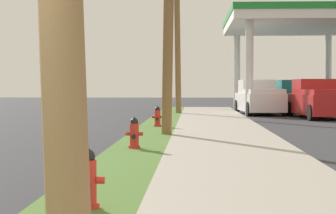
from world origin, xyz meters
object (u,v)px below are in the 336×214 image
object	(u,v)px
car_tan_by_far_pump	(263,99)
fire_hydrant_third	(158,118)
fire_hydrant_nearest	(88,182)
fire_hydrant_second	(134,135)
truck_red_at_far_bay	(319,100)
truck_white_at_forecourt	(259,98)
utility_pole_background	(177,31)
truck_teal_on_apron	(291,97)
car_silver_by_near_pump	(256,98)

from	to	relation	value
car_tan_by_far_pump	fire_hydrant_third	bearing A→B (deg)	-107.61
fire_hydrant_nearest	fire_hydrant_second	xyz separation A→B (m)	(-0.13, 7.32, 0.00)
fire_hydrant_nearest	fire_hydrant_third	distance (m)	15.29
truck_red_at_far_bay	fire_hydrant_second	bearing A→B (deg)	-115.29
fire_hydrant_third	truck_white_at_forecourt	xyz separation A→B (m)	(5.04, 12.33, 0.47)
fire_hydrant_third	utility_pole_background	world-z (taller)	utility_pole_background
fire_hydrant_second	car_tan_by_far_pump	distance (m)	27.50
fire_hydrant_second	utility_pole_background	distance (m)	19.73
car_tan_by_far_pump	truck_teal_on_apron	distance (m)	3.78
fire_hydrant_second	fire_hydrant_third	xyz separation A→B (m)	(0.09, 7.97, 0.00)
car_tan_by_far_pump	truck_red_at_far_bay	xyz separation A→B (m)	(1.59, -10.61, 0.19)
fire_hydrant_third	truck_red_at_far_bay	distance (m)	11.20
car_silver_by_near_pump	truck_red_at_far_bay	world-z (taller)	truck_red_at_far_bay
fire_hydrant_second	utility_pole_background	world-z (taller)	utility_pole_background
truck_white_at_forecourt	truck_teal_on_apron	world-z (taller)	same
fire_hydrant_third	car_silver_by_near_pump	size ratio (longest dim) A/B	0.17
fire_hydrant_third	car_tan_by_far_pump	xyz separation A→B (m)	(5.98, 18.85, 0.28)
fire_hydrant_third	truck_teal_on_apron	size ratio (longest dim) A/B	0.14
fire_hydrant_nearest	fire_hydrant_third	world-z (taller)	same
fire_hydrant_third	truck_teal_on_apron	world-z (taller)	truck_teal_on_apron
fire_hydrant_third	utility_pole_background	bearing A→B (deg)	87.84
fire_hydrant_third	car_silver_by_near_pump	distance (m)	23.11
fire_hydrant_nearest	car_tan_by_far_pump	xyz separation A→B (m)	(5.94, 34.14, 0.28)
truck_teal_on_apron	truck_red_at_far_bay	size ratio (longest dim) A/B	1.00
fire_hydrant_nearest	truck_red_at_far_bay	world-z (taller)	truck_red_at_far_bay
utility_pole_background	truck_red_at_far_bay	size ratio (longest dim) A/B	1.60
utility_pole_background	truck_white_at_forecourt	xyz separation A→B (m)	(4.62, 1.03, -3.71)
truck_red_at_far_bay	truck_teal_on_apron	bearing A→B (deg)	92.29
fire_hydrant_nearest	truck_red_at_far_bay	bearing A→B (deg)	72.26
fire_hydrant_third	car_tan_by_far_pump	size ratio (longest dim) A/B	0.16
car_tan_by_far_pump	truck_white_at_forecourt	distance (m)	6.58
fire_hydrant_nearest	car_tan_by_far_pump	size ratio (longest dim) A/B	0.16
fire_hydrant_second	truck_teal_on_apron	size ratio (longest dim) A/B	0.14
car_silver_by_near_pump	utility_pole_background	bearing A→B (deg)	-116.30
fire_hydrant_nearest	truck_teal_on_apron	xyz separation A→B (m)	(7.24, 30.60, 0.47)
utility_pole_background	truck_white_at_forecourt	bearing A→B (deg)	12.61
fire_hydrant_third	truck_red_at_far_bay	size ratio (longest dim) A/B	0.13
fire_hydrant_nearest	truck_teal_on_apron	bearing A→B (deg)	76.68
fire_hydrant_third	fire_hydrant_nearest	bearing A→B (deg)	-89.83
truck_teal_on_apron	fire_hydrant_second	bearing A→B (deg)	-107.58
truck_white_at_forecourt	truck_red_at_far_bay	world-z (taller)	same
car_silver_by_near_pump	truck_teal_on_apron	size ratio (longest dim) A/B	0.82
car_tan_by_far_pump	utility_pole_background	bearing A→B (deg)	-126.37
fire_hydrant_second	truck_red_at_far_bay	bearing A→B (deg)	64.71
fire_hydrant_second	utility_pole_background	bearing A→B (deg)	88.47
fire_hydrant_nearest	truck_white_at_forecourt	world-z (taller)	truck_white_at_forecourt
fire_hydrant_third	truck_teal_on_apron	xyz separation A→B (m)	(7.29, 15.31, 0.47)
fire_hydrant_nearest	truck_red_at_far_bay	size ratio (longest dim) A/B	0.13
utility_pole_background	truck_red_at_far_bay	world-z (taller)	utility_pole_background
fire_hydrant_second	car_silver_by_near_pump	distance (m)	30.91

